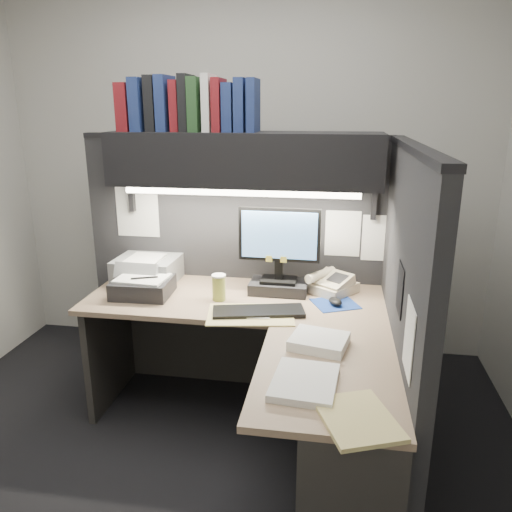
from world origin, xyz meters
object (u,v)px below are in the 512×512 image
(coffee_cup, at_px, (219,288))
(desk, at_px, (279,400))
(monitor, at_px, (279,260))
(keyboard, at_px, (258,312))
(overhead_shelf, at_px, (244,159))
(notebook_stack, at_px, (143,287))
(telephone, at_px, (332,285))
(printer, at_px, (148,269))

(coffee_cup, bearing_deg, desk, -51.39)
(monitor, bearing_deg, keyboard, -100.39)
(overhead_shelf, distance_m, notebook_stack, 0.94)
(desk, xyz_separation_m, telephone, (0.22, 0.74, 0.33))
(printer, relative_size, notebook_stack, 1.16)
(desk, distance_m, coffee_cup, 0.74)
(monitor, xyz_separation_m, notebook_stack, (-0.78, -0.17, -0.15))
(monitor, height_order, coffee_cup, monitor)
(desk, height_order, telephone, telephone)
(notebook_stack, bearing_deg, monitor, 12.52)
(notebook_stack, bearing_deg, coffee_cup, -0.37)
(keyboard, bearing_deg, monitor, 65.49)
(telephone, distance_m, notebook_stack, 1.11)
(keyboard, xyz_separation_m, telephone, (0.38, 0.39, 0.04))
(overhead_shelf, bearing_deg, telephone, -1.62)
(desk, xyz_separation_m, overhead_shelf, (-0.30, 0.75, 1.06))
(desk, distance_m, printer, 1.25)
(telephone, xyz_separation_m, notebook_stack, (-1.09, -0.23, 0.00))
(keyboard, relative_size, notebook_stack, 1.48)
(telephone, relative_size, notebook_stack, 0.74)
(desk, bearing_deg, monitor, 97.15)
(coffee_cup, relative_size, printer, 0.37)
(desk, bearing_deg, notebook_stack, 149.26)
(coffee_cup, xyz_separation_m, notebook_stack, (-0.45, 0.00, -0.02))
(keyboard, bearing_deg, telephone, 32.75)
(desk, bearing_deg, telephone, 73.09)
(monitor, distance_m, printer, 0.85)
(overhead_shelf, relative_size, printer, 4.11)
(printer, height_order, notebook_stack, printer)
(monitor, height_order, keyboard, monitor)
(keyboard, relative_size, printer, 1.28)
(keyboard, relative_size, coffee_cup, 3.44)
(overhead_shelf, bearing_deg, printer, 179.47)
(printer, bearing_deg, keyboard, -26.34)
(telephone, bearing_deg, coffee_cup, -123.95)
(desk, height_order, monitor, monitor)
(desk, distance_m, notebook_stack, 1.06)
(coffee_cup, bearing_deg, keyboard, -32.46)
(telephone, bearing_deg, keyboard, -98.03)
(overhead_shelf, relative_size, notebook_stack, 4.75)
(desk, bearing_deg, coffee_cup, 128.61)
(desk, height_order, keyboard, keyboard)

